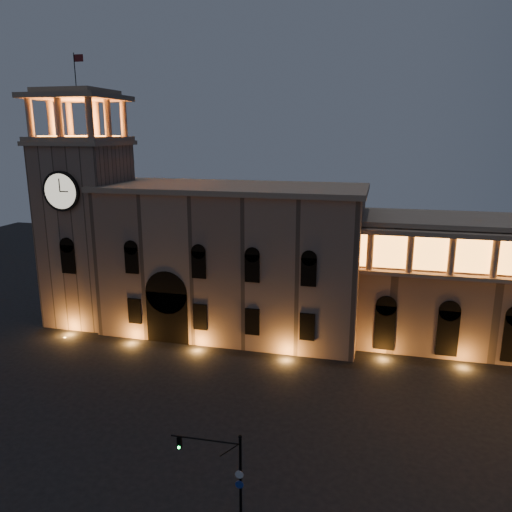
% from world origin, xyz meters
% --- Properties ---
extents(ground, '(160.00, 160.00, 0.00)m').
position_xyz_m(ground, '(0.00, 0.00, 0.00)').
color(ground, black).
rests_on(ground, ground).
extents(government_building, '(30.80, 12.80, 17.60)m').
position_xyz_m(government_building, '(-2.08, 21.93, 8.77)').
color(government_building, '#91725F').
rests_on(government_building, ground).
extents(clock_tower, '(9.80, 9.80, 32.40)m').
position_xyz_m(clock_tower, '(-20.50, 20.98, 12.50)').
color(clock_tower, '#91725F').
rests_on(clock_tower, ground).
extents(traffic_light, '(4.56, 0.55, 6.25)m').
position_xyz_m(traffic_light, '(6.79, -8.48, 3.28)').
color(traffic_light, black).
rests_on(traffic_light, ground).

